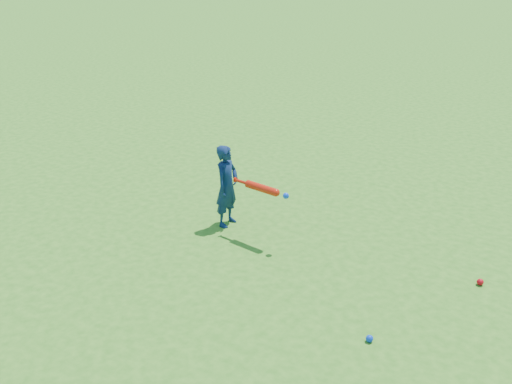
% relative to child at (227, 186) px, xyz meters
% --- Properties ---
extents(ground, '(80.00, 80.00, 0.00)m').
position_rel_child_xyz_m(ground, '(-0.25, 0.07, -0.56)').
color(ground, '#31741B').
rests_on(ground, ground).
extents(child, '(0.31, 0.44, 1.13)m').
position_rel_child_xyz_m(child, '(0.00, 0.00, 0.00)').
color(child, '#10224C').
rests_on(child, ground).
extents(ground_ball_red, '(0.08, 0.08, 0.08)m').
position_rel_child_xyz_m(ground_ball_red, '(3.26, 0.42, -0.52)').
color(ground_ball_red, red).
rests_on(ground_ball_red, ground).
extents(ground_ball_blue, '(0.07, 0.07, 0.07)m').
position_rel_child_xyz_m(ground_ball_blue, '(2.67, -1.22, -0.53)').
color(ground_ball_blue, '#0B37CB').
rests_on(ground_ball_blue, ground).
extents(bat_swing, '(0.86, 0.13, 0.10)m').
position_rel_child_xyz_m(bat_swing, '(0.67, -0.10, 0.16)').
color(bat_swing, red).
rests_on(bat_swing, ground).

